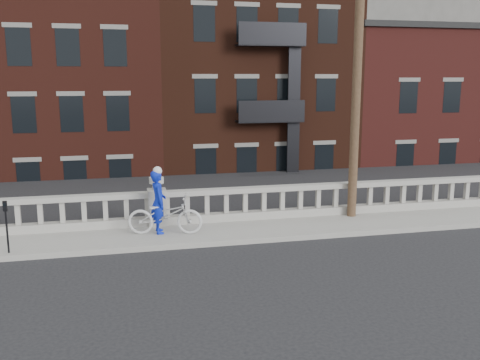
% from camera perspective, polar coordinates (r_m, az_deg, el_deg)
% --- Properties ---
extents(ground, '(120.00, 120.00, 0.00)m').
position_cam_1_polar(ground, '(12.82, -7.34, -10.07)').
color(ground, black).
rests_on(ground, ground).
extents(sidewalk, '(32.00, 2.20, 0.15)m').
position_cam_1_polar(sidewalk, '(15.62, -8.48, -5.92)').
color(sidewalk, gray).
rests_on(sidewalk, ground).
extents(balustrade, '(28.00, 0.34, 1.03)m').
position_cam_1_polar(balustrade, '(16.39, -8.82, -3.08)').
color(balustrade, gray).
rests_on(balustrade, sidewalk).
extents(planter_pedestal, '(0.55, 0.55, 1.76)m').
position_cam_1_polar(planter_pedestal, '(16.34, -8.83, -2.44)').
color(planter_pedestal, gray).
rests_on(planter_pedestal, sidewalk).
extents(lower_level, '(80.00, 44.00, 20.80)m').
position_cam_1_polar(lower_level, '(35.06, -10.42, 7.60)').
color(lower_level, '#605E59').
rests_on(lower_level, ground).
extents(utility_pole, '(1.60, 0.28, 10.00)m').
position_cam_1_polar(utility_pole, '(17.17, 12.46, 12.90)').
color(utility_pole, '#422D1E').
rests_on(utility_pole, sidewalk).
extents(parking_meter_c, '(0.10, 0.09, 1.36)m').
position_cam_1_polar(parking_meter_c, '(14.79, -23.67, -4.01)').
color(parking_meter_c, black).
rests_on(parking_meter_c, sidewalk).
extents(bicycle, '(2.23, 1.17, 1.11)m').
position_cam_1_polar(bicycle, '(15.40, -7.99, -3.71)').
color(bicycle, beige).
rests_on(bicycle, sidewalk).
extents(cyclist, '(0.48, 0.69, 1.83)m').
position_cam_1_polar(cyclist, '(15.48, -8.70, -2.30)').
color(cyclist, '#0B1FAE').
rests_on(cyclist, sidewalk).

